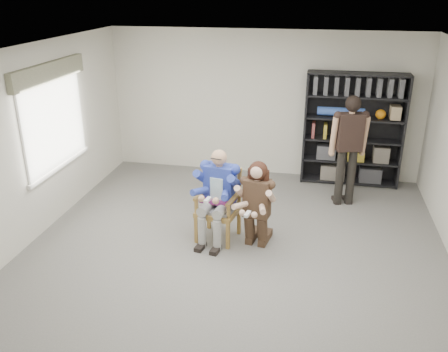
% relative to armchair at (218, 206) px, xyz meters
% --- Properties ---
extents(room_shell, '(6.00, 7.00, 2.80)m').
position_rel_armchair_xyz_m(room_shell, '(0.31, -0.67, 0.86)').
color(room_shell, silver).
rests_on(room_shell, ground).
extents(floor, '(6.00, 7.00, 0.01)m').
position_rel_armchair_xyz_m(floor, '(0.31, -0.67, -0.54)').
color(floor, '#65635E').
rests_on(floor, ground).
extents(window_left, '(0.16, 2.00, 1.75)m').
position_rel_armchair_xyz_m(window_left, '(-2.64, 0.33, 1.09)').
color(window_left, white).
rests_on(window_left, room_shell).
extents(armchair, '(0.72, 0.70, 1.08)m').
position_rel_armchair_xyz_m(armchair, '(0.00, 0.00, 0.00)').
color(armchair, olive).
rests_on(armchair, floor).
extents(seated_man, '(0.74, 0.93, 1.40)m').
position_rel_armchair_xyz_m(seated_man, '(0.00, 0.00, 0.16)').
color(seated_man, navy).
rests_on(seated_man, floor).
extents(kneeling_woman, '(0.68, 0.94, 1.29)m').
position_rel_armchair_xyz_m(kneeling_woman, '(0.58, -0.12, 0.10)').
color(kneeling_woman, '#3D2B1D').
rests_on(kneeling_woman, floor).
extents(bookshelf, '(1.80, 0.38, 2.10)m').
position_rel_armchair_xyz_m(bookshelf, '(2.01, 2.61, 0.51)').
color(bookshelf, black).
rests_on(bookshelf, floor).
extents(standing_man, '(0.65, 0.46, 1.89)m').
position_rel_armchair_xyz_m(standing_man, '(1.89, 1.61, 0.41)').
color(standing_man, black).
rests_on(standing_man, floor).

